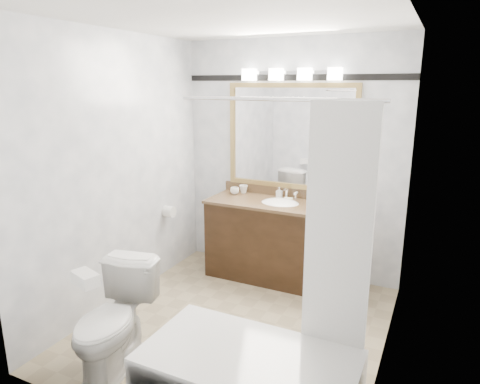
# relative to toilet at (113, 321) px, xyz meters

# --- Properties ---
(room) EXTENTS (2.42, 2.62, 2.52)m
(room) POSITION_rel_toilet_xyz_m (0.55, 0.90, 0.86)
(room) COLOR tan
(room) RESTS_ON ground
(vanity) EXTENTS (1.53, 0.58, 0.97)m
(vanity) POSITION_rel_toilet_xyz_m (0.55, 1.92, 0.06)
(vanity) COLOR black
(vanity) RESTS_ON ground
(mirror) EXTENTS (1.40, 0.04, 1.10)m
(mirror) POSITION_rel_toilet_xyz_m (0.55, 2.18, 1.11)
(mirror) COLOR #A98A4C
(mirror) RESTS_ON room
(vanity_light_bar) EXTENTS (1.02, 0.14, 0.12)m
(vanity_light_bar) POSITION_rel_toilet_xyz_m (0.55, 2.13, 1.75)
(vanity_light_bar) COLOR silver
(vanity_light_bar) RESTS_ON room
(accent_stripe) EXTENTS (2.40, 0.01, 0.06)m
(accent_stripe) POSITION_rel_toilet_xyz_m (0.55, 2.20, 1.71)
(accent_stripe) COLOR black
(accent_stripe) RESTS_ON room
(bathtub) EXTENTS (1.30, 0.75, 1.96)m
(bathtub) POSITION_rel_toilet_xyz_m (1.10, 0.00, -0.10)
(bathtub) COLOR white
(bathtub) RESTS_ON ground
(tp_roll) EXTENTS (0.11, 0.12, 0.12)m
(tp_roll) POSITION_rel_toilet_xyz_m (-0.59, 1.57, 0.31)
(tp_roll) COLOR white
(tp_roll) RESTS_ON room
(toilet) EXTENTS (0.57, 0.83, 0.77)m
(toilet) POSITION_rel_toilet_xyz_m (0.00, 0.00, 0.00)
(toilet) COLOR white
(toilet) RESTS_ON ground
(tissue_box) EXTENTS (0.22, 0.16, 0.08)m
(tissue_box) POSITION_rel_toilet_xyz_m (0.00, -0.22, 0.43)
(tissue_box) COLOR white
(tissue_box) RESTS_ON toilet
(coffee_maker) EXTENTS (0.19, 0.24, 0.37)m
(coffee_maker) POSITION_rel_toilet_xyz_m (1.02, 1.96, 0.65)
(coffee_maker) COLOR black
(coffee_maker) RESTS_ON vanity
(cup_left) EXTENTS (0.10, 0.10, 0.08)m
(cup_left) POSITION_rel_toilet_xyz_m (-0.03, 2.03, 0.50)
(cup_left) COLOR white
(cup_left) RESTS_ON vanity
(cup_right) EXTENTS (0.10, 0.10, 0.09)m
(cup_right) POSITION_rel_toilet_xyz_m (0.03, 2.12, 0.51)
(cup_right) COLOR white
(cup_right) RESTS_ON vanity
(soap_bottle_a) EXTENTS (0.07, 0.07, 0.11)m
(soap_bottle_a) POSITION_rel_toilet_xyz_m (0.47, 2.10, 0.52)
(soap_bottle_a) COLOR white
(soap_bottle_a) RESTS_ON vanity
(soap_bar) EXTENTS (0.10, 0.08, 0.03)m
(soap_bar) POSITION_rel_toilet_xyz_m (0.60, 2.04, 0.48)
(soap_bar) COLOR beige
(soap_bar) RESTS_ON vanity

